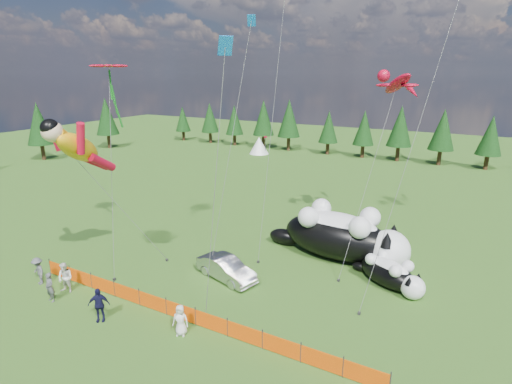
# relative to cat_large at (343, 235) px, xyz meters

# --- Properties ---
(ground) EXTENTS (160.00, 160.00, 0.00)m
(ground) POSITION_rel_cat_large_xyz_m (-5.50, -8.53, -1.83)
(ground) COLOR #143509
(ground) RESTS_ON ground
(safety_fence) EXTENTS (22.06, 0.06, 1.10)m
(safety_fence) POSITION_rel_cat_large_xyz_m (-5.50, -11.53, -1.32)
(safety_fence) COLOR #262626
(safety_fence) RESTS_ON ground
(tree_line) EXTENTS (90.00, 4.00, 8.00)m
(tree_line) POSITION_rel_cat_large_xyz_m (-5.50, 36.47, 2.17)
(tree_line) COLOR black
(tree_line) RESTS_ON ground
(festival_tents) EXTENTS (50.00, 3.20, 2.80)m
(festival_tents) POSITION_rel_cat_large_xyz_m (5.50, 31.47, -0.43)
(festival_tents) COLOR white
(festival_tents) RESTS_ON ground
(cat_large) EXTENTS (10.65, 4.24, 3.84)m
(cat_large) POSITION_rel_cat_large_xyz_m (0.00, 0.00, 0.00)
(cat_large) COLOR black
(cat_large) RESTS_ON ground
(cat_small) EXTENTS (4.94, 3.59, 1.94)m
(cat_small) POSITION_rel_cat_large_xyz_m (3.82, -2.44, -0.90)
(cat_small) COLOR black
(cat_small) RESTS_ON ground
(car) EXTENTS (4.69, 2.68, 1.46)m
(car) POSITION_rel_cat_large_xyz_m (-5.76, -6.51, -1.10)
(car) COLOR #B3B3B8
(car) RESTS_ON ground
(spectator_a) EXTENTS (0.70, 0.49, 1.80)m
(spectator_a) POSITION_rel_cat_large_xyz_m (-13.42, -13.66, -0.92)
(spectator_a) COLOR #515155
(spectator_a) RESTS_ON ground
(spectator_b) EXTENTS (1.03, 0.73, 1.93)m
(spectator_b) POSITION_rel_cat_large_xyz_m (-13.49, -12.57, -0.86)
(spectator_b) COLOR silver
(spectator_b) RESTS_ON ground
(spectator_c) EXTENTS (1.27, 1.14, 1.94)m
(spectator_c) POSITION_rel_cat_large_xyz_m (-9.32, -13.65, -0.85)
(spectator_c) COLOR #141437
(spectator_c) RESTS_ON ground
(spectator_d) EXTENTS (1.28, 0.89, 1.81)m
(spectator_d) POSITION_rel_cat_large_xyz_m (-15.89, -12.72, -0.92)
(spectator_d) COLOR #515155
(spectator_d) RESTS_ON ground
(spectator_e) EXTENTS (0.96, 0.80, 1.69)m
(spectator_e) POSITION_rel_cat_large_xyz_m (-4.70, -12.52, -0.98)
(spectator_e) COLOR silver
(spectator_e) RESTS_ON ground
(superhero_kite) EXTENTS (5.92, 7.01, 11.36)m
(superhero_kite) POSITION_rel_cat_large_xyz_m (-13.79, -10.26, 6.76)
(superhero_kite) COLOR #EA9E0C
(superhero_kite) RESTS_ON ground
(gecko_kite) EXTENTS (5.51, 12.75, 15.26)m
(gecko_kite) POSITION_rel_cat_large_xyz_m (1.70, 6.01, 10.31)
(gecko_kite) COLOR red
(gecko_kite) RESTS_ON ground
(flower_kite) EXTENTS (4.38, 5.45, 14.01)m
(flower_kite) POSITION_rel_cat_large_xyz_m (-14.74, -6.40, 11.37)
(flower_kite) COLOR red
(flower_kite) RESTS_ON ground
(diamond_kite_a) EXTENTS (1.39, 4.72, 16.98)m
(diamond_kite_a) POSITION_rel_cat_large_xyz_m (-6.18, -2.60, 13.36)
(diamond_kite_a) COLOR blue
(diamond_kite_a) RESTS_ON ground
(diamond_kite_c) EXTENTS (1.93, 1.01, 14.88)m
(diamond_kite_c) POSITION_rel_cat_large_xyz_m (-2.70, -10.94, 11.75)
(diamond_kite_c) COLOR blue
(diamond_kite_c) RESTS_ON ground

